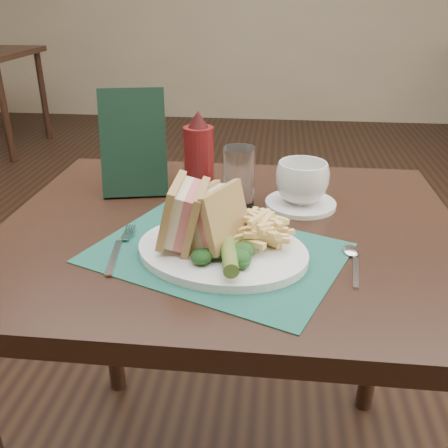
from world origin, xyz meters
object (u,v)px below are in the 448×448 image
object	(u,v)px
table_main	(228,372)
plate	(222,251)
sandwich_half_a	(172,213)
sandwich_half_b	(205,214)
coffee_cup	(302,182)
check_presenter	(133,143)
drinking_glass	(239,178)
ketchup_bottle	(199,153)
placemat	(217,253)
saucer	(300,204)

from	to	relation	value
table_main	plate	xyz separation A→B (m)	(0.00, -0.13, 0.38)
sandwich_half_a	sandwich_half_b	world-z (taller)	sandwich_half_a
coffee_cup	plate	bearing A→B (deg)	-120.98
plate	check_presenter	size ratio (longest dim) A/B	1.28
sandwich_half_b	drinking_glass	bearing A→B (deg)	105.01
table_main	drinking_glass	world-z (taller)	drinking_glass
ketchup_bottle	plate	bearing A→B (deg)	-73.82
placemat	check_presenter	world-z (taller)	check_presenter
sandwich_half_b	saucer	xyz separation A→B (m)	(0.17, 0.22, -0.07)
placemat	plate	distance (m)	0.02
coffee_cup	ketchup_bottle	size ratio (longest dim) A/B	0.60
sandwich_half_b	ketchup_bottle	bearing A→B (deg)	127.39
check_presenter	sandwich_half_b	bearing A→B (deg)	-65.75
placemat	drinking_glass	world-z (taller)	drinking_glass
plate	coffee_cup	bearing A→B (deg)	74.53
drinking_glass	sandwich_half_a	bearing A→B (deg)	-114.94
plate	sandwich_half_b	bearing A→B (deg)	170.95
plate	table_main	bearing A→B (deg)	105.72
coffee_cup	check_presenter	bearing A→B (deg)	173.34
coffee_cup	drinking_glass	size ratio (longest dim) A/B	0.85
coffee_cup	ketchup_bottle	xyz separation A→B (m)	(-0.23, 0.06, 0.04)
sandwich_half_a	drinking_glass	size ratio (longest dim) A/B	0.89
sandwich_half_a	saucer	world-z (taller)	sandwich_half_a
saucer	placemat	bearing A→B (deg)	-123.66
plate	check_presenter	distance (m)	0.37
plate	drinking_glass	size ratio (longest dim) A/B	2.31
placemat	saucer	bearing A→B (deg)	56.34
table_main	sandwich_half_b	bearing A→B (deg)	-104.92
table_main	coffee_cup	xyz separation A→B (m)	(0.14, 0.11, 0.43)
drinking_glass	check_presenter	xyz separation A→B (m)	(-0.24, 0.06, 0.05)
sandwich_half_b	saucer	bearing A→B (deg)	78.58
table_main	check_presenter	bearing A→B (deg)	146.02
saucer	sandwich_half_b	bearing A→B (deg)	-127.76
plate	sandwich_half_a	world-z (taller)	sandwich_half_a
sandwich_half_a	ketchup_bottle	distance (m)	0.28
placemat	coffee_cup	xyz separation A→B (m)	(0.15, 0.23, 0.05)
coffee_cup	placemat	bearing A→B (deg)	-123.66
coffee_cup	check_presenter	xyz separation A→B (m)	(-0.37, 0.04, 0.06)
sandwich_half_b	coffee_cup	size ratio (longest dim) A/B	0.99
table_main	plate	size ratio (longest dim) A/B	3.00
coffee_cup	check_presenter	distance (m)	0.38
placemat	sandwich_half_a	size ratio (longest dim) A/B	3.60
table_main	sandwich_half_b	world-z (taller)	sandwich_half_b
table_main	saucer	world-z (taller)	saucer
placemat	plate	size ratio (longest dim) A/B	1.39
drinking_glass	placemat	bearing A→B (deg)	-95.71
table_main	coffee_cup	size ratio (longest dim) A/B	8.11
plate	ketchup_bottle	bearing A→B (deg)	121.68
table_main	check_presenter	world-z (taller)	check_presenter
drinking_glass	check_presenter	world-z (taller)	check_presenter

